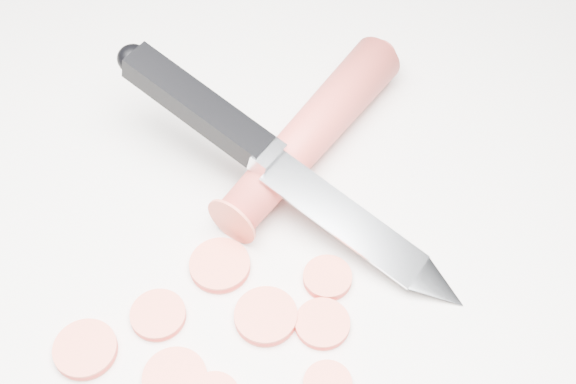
{
  "coord_description": "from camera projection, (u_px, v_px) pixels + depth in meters",
  "views": [
    {
      "loc": [
        0.01,
        -0.31,
        0.45
      ],
      "look_at": [
        0.03,
        0.02,
        0.02
      ],
      "focal_mm": 50.0,
      "sensor_mm": 36.0,
      "label": 1
    }
  ],
  "objects": [
    {
      "name": "carrot_slice_7",
      "position": [
        327.0,
        278.0,
        0.52
      ],
      "size": [
        0.03,
        0.03,
        0.01
      ],
      "primitive_type": "cylinder",
      "color": "#DE5841",
      "rests_on": "ground"
    },
    {
      "name": "carrot_slice_6",
      "position": [
        328.0,
        384.0,
        0.47
      ],
      "size": [
        0.03,
        0.03,
        0.01
      ],
      "primitive_type": "cylinder",
      "color": "#DE5841",
      "rests_on": "ground"
    },
    {
      "name": "carrot_slice_4",
      "position": [
        322.0,
        324.0,
        0.5
      ],
      "size": [
        0.03,
        0.03,
        0.01
      ],
      "primitive_type": "cylinder",
      "color": "#DE5841",
      "rests_on": "ground"
    },
    {
      "name": "carrot_slice_0",
      "position": [
        85.0,
        349.0,
        0.49
      ],
      "size": [
        0.04,
        0.04,
        0.01
      ],
      "primitive_type": "cylinder",
      "color": "#DE5841",
      "rests_on": "ground"
    },
    {
      "name": "carrot_slice_8",
      "position": [
        266.0,
        316.0,
        0.5
      ],
      "size": [
        0.04,
        0.04,
        0.01
      ],
      "primitive_type": "cylinder",
      "color": "#DE5841",
      "rests_on": "ground"
    },
    {
      "name": "carrot_slice_1",
      "position": [
        175.0,
        378.0,
        0.47
      ],
      "size": [
        0.04,
        0.04,
        0.01
      ],
      "primitive_type": "cylinder",
      "color": "#DE5841",
      "rests_on": "ground"
    },
    {
      "name": "carrot",
      "position": [
        311.0,
        133.0,
        0.57
      ],
      "size": [
        0.14,
        0.17,
        0.03
      ],
      "primitive_type": "cylinder",
      "rotation": [
        1.57,
        0.0,
        -0.68
      ],
      "color": "#BF352E",
      "rests_on": "ground"
    },
    {
      "name": "carrot_slice_5",
      "position": [
        158.0,
        315.0,
        0.5
      ],
      "size": [
        0.03,
        0.03,
        0.01
      ],
      "primitive_type": "cylinder",
      "color": "#DE5841",
      "rests_on": "ground"
    },
    {
      "name": "ground",
      "position": [
        243.0,
        229.0,
        0.54
      ],
      "size": [
        2.4,
        2.4,
        0.0
      ],
      "primitive_type": "plane",
      "color": "silver",
      "rests_on": "ground"
    },
    {
      "name": "kitchen_knife",
      "position": [
        287.0,
        167.0,
        0.52
      ],
      "size": [
        0.24,
        0.2,
        0.08
      ],
      "primitive_type": null,
      "color": "silver",
      "rests_on": "ground"
    },
    {
      "name": "carrot_slice_2",
      "position": [
        220.0,
        265.0,
        0.52
      ],
      "size": [
        0.04,
        0.04,
        0.01
      ],
      "primitive_type": "cylinder",
      "color": "#DE5841",
      "rests_on": "ground"
    }
  ]
}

